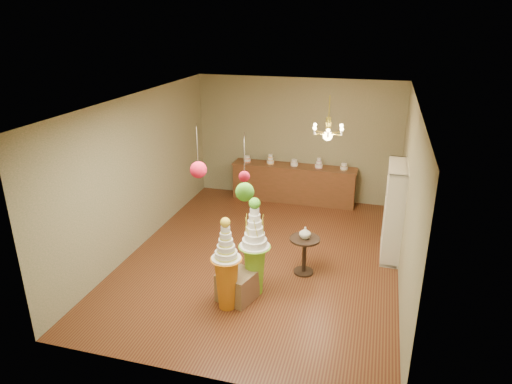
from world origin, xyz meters
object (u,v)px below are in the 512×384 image
(pedestal_green, at_px, (255,257))
(round_table, at_px, (304,251))
(sideboard, at_px, (294,183))
(pedestal_orange, at_px, (227,275))

(pedestal_green, xyz_separation_m, round_table, (0.68, 0.84, -0.22))
(pedestal_green, relative_size, sideboard, 0.56)
(pedestal_orange, bearing_deg, pedestal_green, 58.88)
(pedestal_orange, relative_size, sideboard, 0.51)
(sideboard, bearing_deg, pedestal_green, -87.68)
(pedestal_green, height_order, sideboard, pedestal_green)
(sideboard, bearing_deg, pedestal_orange, -91.69)
(sideboard, relative_size, round_table, 4.39)
(sideboard, xyz_separation_m, round_table, (0.85, -3.34, -0.03))
(round_table, bearing_deg, sideboard, 104.28)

